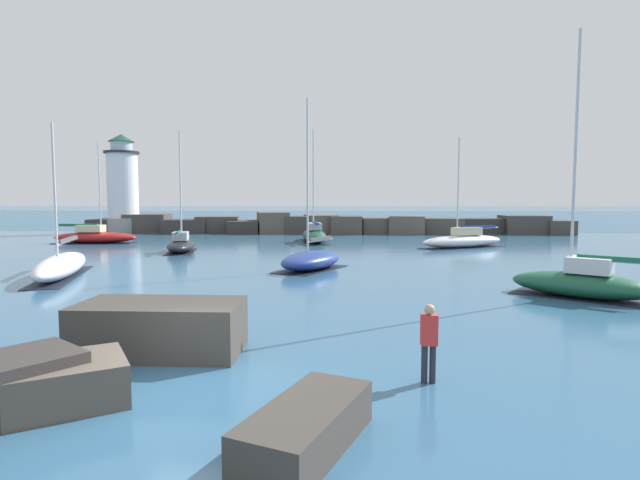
{
  "coord_description": "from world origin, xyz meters",
  "views": [
    {
      "loc": [
        3.29,
        -10.19,
        4.01
      ],
      "look_at": [
        1.31,
        26.48,
        1.03
      ],
      "focal_mm": 28.0,
      "sensor_mm": 36.0,
      "label": 1
    }
  ],
  "objects_px": {
    "sailboat_moored_2": "(463,240)",
    "sailboat_moored_4": "(61,265)",
    "sailboat_moored_0": "(582,282)",
    "person_on_rocks": "(429,339)",
    "sailboat_moored_1": "(95,236)",
    "sailboat_moored_3": "(181,244)",
    "lighthouse": "(123,191)",
    "sailboat_moored_5": "(311,260)",
    "sailboat_moored_6": "(314,235)"
  },
  "relations": [
    {
      "from": "sailboat_moored_4",
      "to": "sailboat_moored_2",
      "type": "bearing_deg",
      "value": 35.22
    },
    {
      "from": "sailboat_moored_4",
      "to": "person_on_rocks",
      "type": "distance_m",
      "value": 21.86
    },
    {
      "from": "sailboat_moored_1",
      "to": "sailboat_moored_2",
      "type": "distance_m",
      "value": 33.1
    },
    {
      "from": "sailboat_moored_0",
      "to": "sailboat_moored_4",
      "type": "distance_m",
      "value": 24.83
    },
    {
      "from": "sailboat_moored_0",
      "to": "sailboat_moored_1",
      "type": "height_order",
      "value": "sailboat_moored_0"
    },
    {
      "from": "person_on_rocks",
      "to": "sailboat_moored_1",
      "type": "bearing_deg",
      "value": 126.46
    },
    {
      "from": "sailboat_moored_6",
      "to": "sailboat_moored_3",
      "type": "bearing_deg",
      "value": -135.23
    },
    {
      "from": "sailboat_moored_5",
      "to": "sailboat_moored_6",
      "type": "distance_m",
      "value": 18.58
    },
    {
      "from": "sailboat_moored_4",
      "to": "sailboat_moored_6",
      "type": "distance_m",
      "value": 24.89
    },
    {
      "from": "sailboat_moored_0",
      "to": "sailboat_moored_5",
      "type": "bearing_deg",
      "value": 147.03
    },
    {
      "from": "sailboat_moored_0",
      "to": "sailboat_moored_6",
      "type": "relative_size",
      "value": 1.02
    },
    {
      "from": "sailboat_moored_3",
      "to": "sailboat_moored_6",
      "type": "height_order",
      "value": "sailboat_moored_6"
    },
    {
      "from": "sailboat_moored_4",
      "to": "sailboat_moored_5",
      "type": "height_order",
      "value": "sailboat_moored_5"
    },
    {
      "from": "sailboat_moored_0",
      "to": "person_on_rocks",
      "type": "bearing_deg",
      "value": -128.09
    },
    {
      "from": "lighthouse",
      "to": "sailboat_moored_5",
      "type": "bearing_deg",
      "value": -50.84
    },
    {
      "from": "lighthouse",
      "to": "sailboat_moored_6",
      "type": "distance_m",
      "value": 27.22
    },
    {
      "from": "lighthouse",
      "to": "sailboat_moored_0",
      "type": "xyz_separation_m",
      "value": [
        36.69,
        -38.29,
        -4.38
      ]
    },
    {
      "from": "sailboat_moored_4",
      "to": "sailboat_moored_5",
      "type": "relative_size",
      "value": 0.88
    },
    {
      "from": "sailboat_moored_4",
      "to": "person_on_rocks",
      "type": "xyz_separation_m",
      "value": [
        16.64,
        -14.18,
        0.38
      ]
    },
    {
      "from": "sailboat_moored_0",
      "to": "sailboat_moored_2",
      "type": "height_order",
      "value": "sailboat_moored_0"
    },
    {
      "from": "lighthouse",
      "to": "sailboat_moored_2",
      "type": "height_order",
      "value": "lighthouse"
    },
    {
      "from": "sailboat_moored_6",
      "to": "person_on_rocks",
      "type": "relative_size",
      "value": 6.07
    },
    {
      "from": "sailboat_moored_1",
      "to": "sailboat_moored_4",
      "type": "height_order",
      "value": "sailboat_moored_1"
    },
    {
      "from": "lighthouse",
      "to": "sailboat_moored_3",
      "type": "distance_m",
      "value": 26.39
    },
    {
      "from": "sailboat_moored_5",
      "to": "sailboat_moored_6",
      "type": "height_order",
      "value": "sailboat_moored_6"
    },
    {
      "from": "sailboat_moored_3",
      "to": "person_on_rocks",
      "type": "height_order",
      "value": "sailboat_moored_3"
    },
    {
      "from": "sailboat_moored_4",
      "to": "sailboat_moored_5",
      "type": "bearing_deg",
      "value": 14.85
    },
    {
      "from": "sailboat_moored_0",
      "to": "sailboat_moored_4",
      "type": "bearing_deg",
      "value": 170.31
    },
    {
      "from": "lighthouse",
      "to": "sailboat_moored_1",
      "type": "height_order",
      "value": "lighthouse"
    },
    {
      "from": "sailboat_moored_1",
      "to": "sailboat_moored_4",
      "type": "bearing_deg",
      "value": -66.9
    },
    {
      "from": "sailboat_moored_5",
      "to": "person_on_rocks",
      "type": "distance_m",
      "value": 17.99
    },
    {
      "from": "sailboat_moored_1",
      "to": "sailboat_moored_5",
      "type": "xyz_separation_m",
      "value": [
        21.21,
        -16.31,
        -0.05
      ]
    },
    {
      "from": "sailboat_moored_1",
      "to": "sailboat_moored_6",
      "type": "bearing_deg",
      "value": 6.33
    },
    {
      "from": "sailboat_moored_6",
      "to": "person_on_rocks",
      "type": "height_order",
      "value": "sailboat_moored_6"
    },
    {
      "from": "sailboat_moored_1",
      "to": "sailboat_moored_2",
      "type": "bearing_deg",
      "value": -4.04
    },
    {
      "from": "lighthouse",
      "to": "sailboat_moored_4",
      "type": "distance_m",
      "value": 36.5
    },
    {
      "from": "sailboat_moored_1",
      "to": "sailboat_moored_2",
      "type": "relative_size",
      "value": 1.02
    },
    {
      "from": "lighthouse",
      "to": "sailboat_moored_1",
      "type": "xyz_separation_m",
      "value": [
        3.81,
        -14.4,
        -4.41
      ]
    },
    {
      "from": "sailboat_moored_2",
      "to": "sailboat_moored_4",
      "type": "bearing_deg",
      "value": -144.78
    },
    {
      "from": "sailboat_moored_1",
      "to": "sailboat_moored_6",
      "type": "relative_size",
      "value": 0.88
    },
    {
      "from": "sailboat_moored_2",
      "to": "sailboat_moored_4",
      "type": "xyz_separation_m",
      "value": [
        -24.61,
        -17.37,
        -0.01
      ]
    },
    {
      "from": "sailboat_moored_4",
      "to": "sailboat_moored_5",
      "type": "xyz_separation_m",
      "value": [
        12.8,
        3.39,
        -0.04
      ]
    },
    {
      "from": "person_on_rocks",
      "to": "sailboat_moored_2",
      "type": "bearing_deg",
      "value": 75.82
    },
    {
      "from": "sailboat_moored_5",
      "to": "sailboat_moored_6",
      "type": "xyz_separation_m",
      "value": [
        -1.06,
        18.55,
        0.13
      ]
    },
    {
      "from": "sailboat_moored_0",
      "to": "sailboat_moored_5",
      "type": "relative_size",
      "value": 1.12
    },
    {
      "from": "person_on_rocks",
      "to": "sailboat_moored_5",
      "type": "bearing_deg",
      "value": 102.31
    },
    {
      "from": "lighthouse",
      "to": "sailboat_moored_0",
      "type": "height_order",
      "value": "lighthouse"
    },
    {
      "from": "sailboat_moored_1",
      "to": "lighthouse",
      "type": "bearing_deg",
      "value": 104.81
    },
    {
      "from": "sailboat_moored_1",
      "to": "sailboat_moored_2",
      "type": "xyz_separation_m",
      "value": [
        33.01,
        -2.33,
        0.01
      ]
    },
    {
      "from": "sailboat_moored_6",
      "to": "sailboat_moored_5",
      "type": "bearing_deg",
      "value": -86.74
    }
  ]
}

